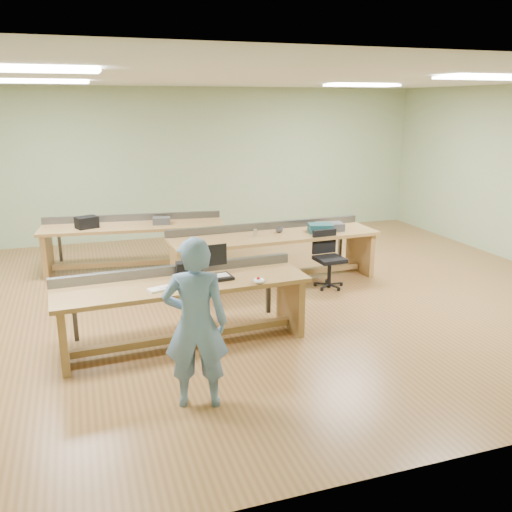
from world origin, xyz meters
name	(u,v)px	position (x,y,z in m)	size (l,w,h in m)	color
floor	(248,297)	(0.00, 0.00, 0.00)	(10.00, 10.00, 0.00)	brown
ceiling	(247,77)	(0.00, 0.00, 3.00)	(10.00, 10.00, 0.00)	silver
wall_back	(188,163)	(0.00, 4.00, 1.50)	(10.00, 0.04, 3.00)	#8EA980
wall_front	(423,283)	(0.00, -4.00, 1.50)	(10.00, 0.04, 3.00)	#8EA980
fluor_panels	(247,80)	(0.00, 0.00, 2.97)	(6.20, 3.50, 0.03)	white
workbench_front	(183,298)	(-1.16, -1.23, 0.56)	(2.88, 0.90, 0.86)	olive
workbench_mid	(274,246)	(0.62, 0.60, 0.56)	(3.27, 0.99, 0.86)	olive
workbench_back	(134,236)	(-1.36, 1.98, 0.56)	(3.03, 1.13, 0.86)	olive
person	(196,324)	(-1.30, -2.57, 0.80)	(0.58, 0.38, 1.59)	slate
laptop_base	(218,277)	(-0.75, -1.26, 0.77)	(0.32, 0.26, 0.03)	black
laptop_screen	(214,255)	(-0.77, -1.13, 1.00)	(0.32, 0.02, 0.25)	black
keyboard	(167,288)	(-1.36, -1.41, 0.76)	(0.42, 0.14, 0.02)	beige
trackball_mouse	(259,280)	(-0.36, -1.55, 0.78)	(0.12, 0.15, 0.06)	white
camera_bag	(187,269)	(-1.06, -1.02, 0.83)	(0.24, 0.15, 0.16)	black
task_chair	(328,267)	(1.29, 0.08, 0.31)	(0.48, 0.48, 0.85)	black
parts_bin_teal	(320,228)	(1.35, 0.50, 0.81)	(0.37, 0.27, 0.13)	#153E44
parts_bin_grey	(329,227)	(1.54, 0.57, 0.81)	(0.43, 0.27, 0.12)	#38383B
mug	(279,230)	(0.72, 0.66, 0.79)	(0.11, 0.11, 0.09)	#38383B
drinks_can	(255,233)	(0.30, 0.55, 0.80)	(0.06, 0.06, 0.11)	#B6B5BA
storage_box_back	(87,222)	(-2.09, 1.94, 0.84)	(0.33, 0.23, 0.19)	black
tray_back	(161,221)	(-0.91, 1.86, 0.81)	(0.28, 0.21, 0.11)	#38383B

